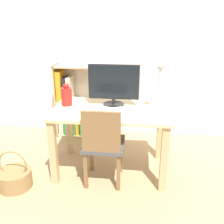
{
  "coord_description": "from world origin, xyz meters",
  "views": [
    {
      "loc": [
        0.29,
        -2.52,
        1.66
      ],
      "look_at": [
        0.0,
        0.1,
        0.65
      ],
      "focal_mm": 42.0,
      "sensor_mm": 36.0,
      "label": 1
    }
  ],
  "objects_px": {
    "chair": "(103,143)",
    "basket": "(15,178)",
    "bookshelf": "(76,106)",
    "keyboard": "(114,109)",
    "vase": "(67,96)",
    "monitor": "(114,84)",
    "desk_lamp": "(159,83)"
  },
  "relations": [
    {
      "from": "chair",
      "to": "basket",
      "type": "relative_size",
      "value": 2.07
    },
    {
      "from": "desk_lamp",
      "to": "chair",
      "type": "bearing_deg",
      "value": -151.27
    },
    {
      "from": "monitor",
      "to": "desk_lamp",
      "type": "xyz_separation_m",
      "value": [
        0.46,
        -0.1,
        0.05
      ]
    },
    {
      "from": "basket",
      "to": "chair",
      "type": "bearing_deg",
      "value": 9.91
    },
    {
      "from": "bookshelf",
      "to": "basket",
      "type": "xyz_separation_m",
      "value": [
        -0.34,
        -1.29,
        -0.32
      ]
    },
    {
      "from": "monitor",
      "to": "vase",
      "type": "xyz_separation_m",
      "value": [
        -0.5,
        -0.05,
        -0.13
      ]
    },
    {
      "from": "monitor",
      "to": "bookshelf",
      "type": "bearing_deg",
      "value": 129.09
    },
    {
      "from": "monitor",
      "to": "vase",
      "type": "relative_size",
      "value": 2.2
    },
    {
      "from": "keyboard",
      "to": "bookshelf",
      "type": "relative_size",
      "value": 0.34
    },
    {
      "from": "chair",
      "to": "keyboard",
      "type": "bearing_deg",
      "value": 66.88
    },
    {
      "from": "keyboard",
      "to": "chair",
      "type": "height_order",
      "value": "chair"
    },
    {
      "from": "vase",
      "to": "bookshelf",
      "type": "relative_size",
      "value": 0.24
    },
    {
      "from": "vase",
      "to": "chair",
      "type": "relative_size",
      "value": 0.29
    },
    {
      "from": "vase",
      "to": "chair",
      "type": "distance_m",
      "value": 0.66
    },
    {
      "from": "vase",
      "to": "bookshelf",
      "type": "bearing_deg",
      "value": 97.5
    },
    {
      "from": "desk_lamp",
      "to": "bookshelf",
      "type": "relative_size",
      "value": 0.46
    },
    {
      "from": "desk_lamp",
      "to": "basket",
      "type": "height_order",
      "value": "desk_lamp"
    },
    {
      "from": "monitor",
      "to": "desk_lamp",
      "type": "relative_size",
      "value": 1.17
    },
    {
      "from": "vase",
      "to": "basket",
      "type": "xyz_separation_m",
      "value": [
        -0.45,
        -0.49,
        -0.73
      ]
    },
    {
      "from": "keyboard",
      "to": "bookshelf",
      "type": "height_order",
      "value": "bookshelf"
    },
    {
      "from": "chair",
      "to": "bookshelf",
      "type": "distance_m",
      "value": 1.25
    },
    {
      "from": "chair",
      "to": "basket",
      "type": "height_order",
      "value": "chair"
    },
    {
      "from": "vase",
      "to": "basket",
      "type": "relative_size",
      "value": 0.6
    },
    {
      "from": "bookshelf",
      "to": "basket",
      "type": "height_order",
      "value": "bookshelf"
    },
    {
      "from": "chair",
      "to": "basket",
      "type": "distance_m",
      "value": 0.96
    },
    {
      "from": "vase",
      "to": "chair",
      "type": "bearing_deg",
      "value": -37.61
    },
    {
      "from": "keyboard",
      "to": "bookshelf",
      "type": "bearing_deg",
      "value": 124.79
    },
    {
      "from": "keyboard",
      "to": "chair",
      "type": "bearing_deg",
      "value": -110.58
    },
    {
      "from": "monitor",
      "to": "vase",
      "type": "height_order",
      "value": "monitor"
    },
    {
      "from": "monitor",
      "to": "chair",
      "type": "xyz_separation_m",
      "value": [
        -0.06,
        -0.39,
        -0.5
      ]
    },
    {
      "from": "vase",
      "to": "bookshelf",
      "type": "distance_m",
      "value": 0.9
    },
    {
      "from": "keyboard",
      "to": "vase",
      "type": "xyz_separation_m",
      "value": [
        -0.52,
        0.1,
        0.1
      ]
    }
  ]
}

